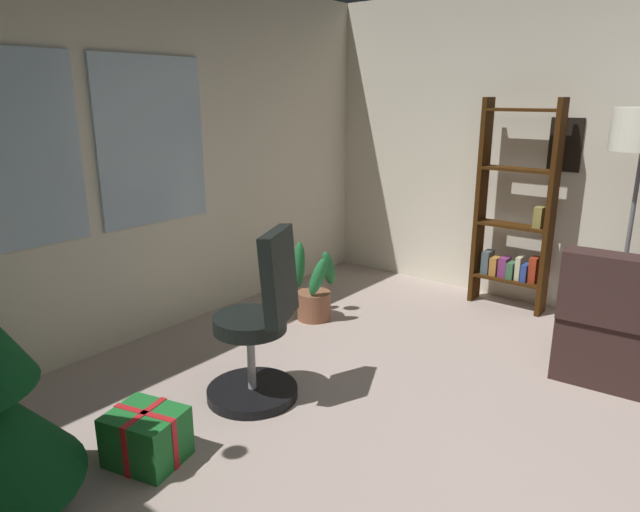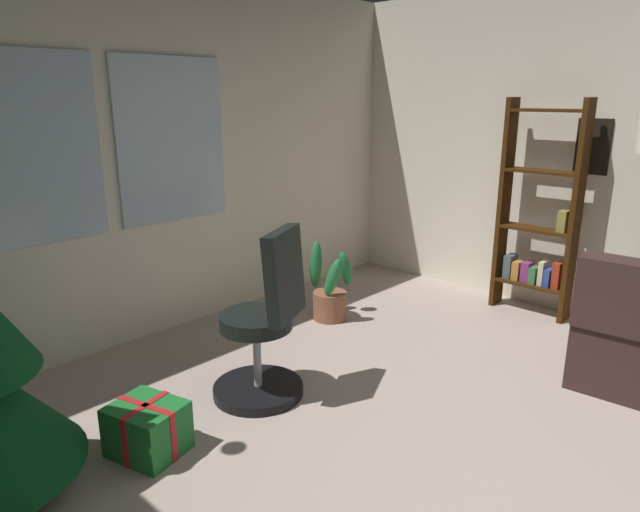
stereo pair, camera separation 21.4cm
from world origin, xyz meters
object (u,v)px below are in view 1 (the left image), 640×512
gift_box_green (146,437)px  bookshelf (514,219)px  office_chair (260,335)px  potted_plant (314,292)px

gift_box_green → bookshelf: bookshelf is taller
gift_box_green → office_chair: 0.85m
gift_box_green → office_chair: bearing=-1.3°
gift_box_green → office_chair: office_chair is taller
office_chair → bookshelf: bearing=-13.3°
office_chair → potted_plant: 1.35m
gift_box_green → potted_plant: (2.02, 0.55, 0.09)m
potted_plant → office_chair: bearing=-154.7°
gift_box_green → bookshelf: bearing=-10.4°
gift_box_green → potted_plant: bearing=15.4°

